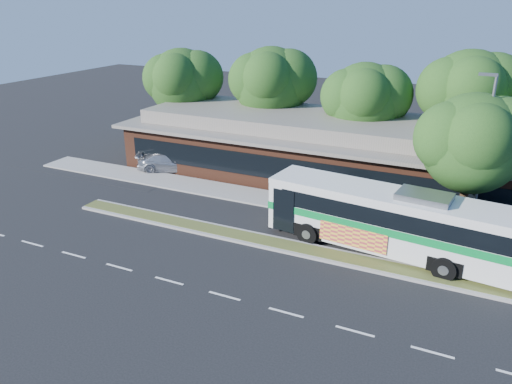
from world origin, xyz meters
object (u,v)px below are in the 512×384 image
sidewalk_tree (481,141)px  sedan (171,162)px  transit_bus (391,217)px  lamp_post (483,154)px

sidewalk_tree → sedan: bearing=174.0°
transit_bus → sidewalk_tree: 6.36m
transit_bus → sedan: 19.02m
sedan → lamp_post: bearing=-121.5°
sedan → sidewalk_tree: bearing=-120.7°
sidewalk_tree → lamp_post: bearing=-59.9°
lamp_post → sedan: (-21.73, 2.59, -4.17)m
lamp_post → sidewalk_tree: 0.70m
sidewalk_tree → transit_bus: bearing=-132.5°
transit_bus → lamp_post: bearing=50.2°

